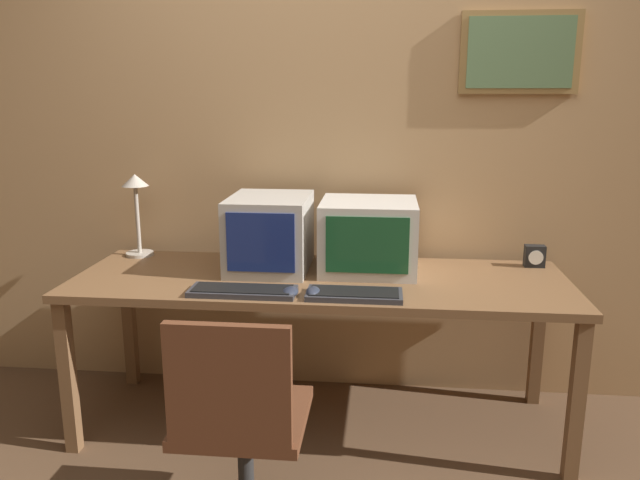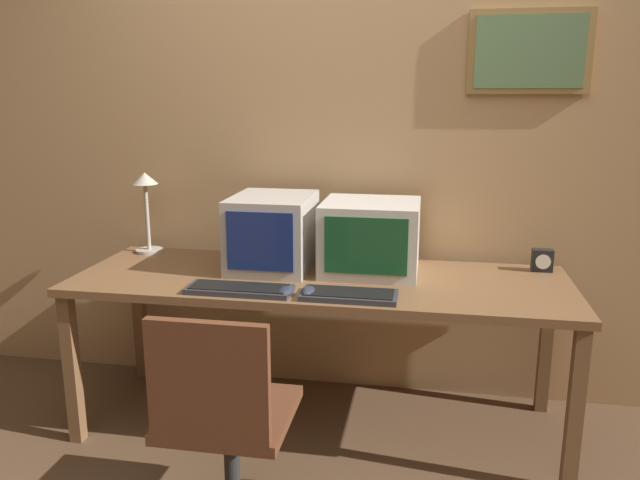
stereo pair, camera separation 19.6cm
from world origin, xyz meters
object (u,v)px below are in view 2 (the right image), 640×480
Objects in this scene: keyboard_main at (239,289)px; monitor_left at (273,232)px; keyboard_side at (349,295)px; mouse_near_keyboard at (308,292)px; mouse_far_corner at (286,291)px; desk_clock at (542,260)px; desk_lamp at (146,198)px; monitor_right at (370,237)px; office_chair at (226,439)px.

monitor_left is at bearing 83.39° from keyboard_main.
monitor_left is 0.58m from keyboard_side.
monitor_left reaches higher than keyboard_side.
mouse_near_keyboard is at bearing -1.68° from keyboard_main.
desk_clock is at bearing 26.82° from mouse_far_corner.
desk_clock is (0.82, 0.53, 0.04)m from keyboard_side.
desk_lamp is at bearing 139.92° from keyboard_main.
keyboard_side is at bearing -42.73° from monitor_left.
desk_lamp is at bearing 146.80° from mouse_far_corner.
mouse_near_keyboard is at bearing -30.57° from desk_lamp.
desk_clock is (0.78, 0.14, -0.11)m from monitor_right.
keyboard_side is 3.66× the size of mouse_near_keyboard.
mouse_far_corner is at bearing 79.72° from office_chair.
office_chair reaches higher than keyboard_side.
desk_lamp is at bearing 153.85° from keyboard_side.
keyboard_main is at bearing -96.61° from monitor_left.
keyboard_side is 0.98m from desk_clock.
desk_lamp is (-1.15, 0.15, 0.12)m from monitor_right.
desk_lamp is 1.46m from office_chair.
mouse_far_corner is at bearing -126.29° from monitor_right.
office_chair reaches higher than desk_clock.
desk_lamp reaches higher than mouse_near_keyboard.
office_chair is (-0.35, -0.53, -0.36)m from keyboard_side.
keyboard_side is 0.26m from mouse_far_corner.
desk_clock reaches higher than keyboard_side.
keyboard_side is 0.94× the size of desk_lamp.
monitor_right reaches higher than mouse_near_keyboard.
keyboard_side is at bearing 0.67° from keyboard_main.
office_chair is at bearing -110.10° from mouse_near_keyboard.
keyboard_main is at bearing -157.10° from desk_clock.
mouse_near_keyboard is 1.13m from desk_lamp.
mouse_far_corner reaches higher than keyboard_main.
monitor_left reaches higher than monitor_right.
keyboard_main is at bearing 178.32° from mouse_near_keyboard.
office_chair reaches higher than mouse_near_keyboard.
monitor_right is at bearing -170.15° from desk_clock.
keyboard_side is 1.27m from desk_lamp.
keyboard_main is 4.24× the size of desk_clock.
monitor_left is 4.11× the size of mouse_far_corner.
desk_clock is at bearing 22.90° from keyboard_main.
monitor_left is 0.49m from mouse_near_keyboard.
monitor_left is 1.04× the size of monitor_right.
monitor_left is 1.03× the size of keyboard_main.
monitor_right is 0.48m from mouse_near_keyboard.
monitor_right is 0.53m from mouse_far_corner.
monitor_left is 0.42m from keyboard_main.
mouse_far_corner is 1.05m from desk_lamp.
keyboard_main is at bearing 101.11° from office_chair.
keyboard_side is at bearing 4.84° from mouse_near_keyboard.
office_chair is at bearing -113.08° from monitor_right.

